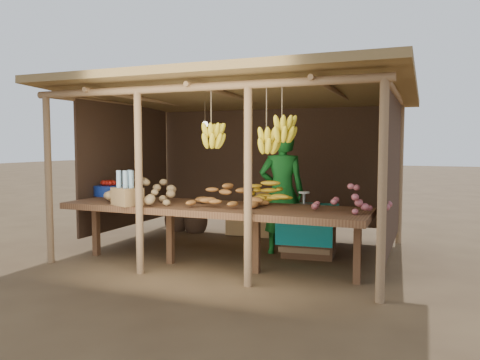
% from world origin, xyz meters
% --- Properties ---
extents(ground, '(60.00, 60.00, 0.00)m').
position_xyz_m(ground, '(0.00, 0.00, 0.00)').
color(ground, brown).
rests_on(ground, ground).
extents(stall_structure, '(4.70, 3.50, 2.43)m').
position_xyz_m(stall_structure, '(0.06, 0.06, 1.92)').
color(stall_structure, '#936E4C').
rests_on(stall_structure, ground).
extents(counter, '(3.90, 1.05, 0.80)m').
position_xyz_m(counter, '(0.00, -0.95, 0.74)').
color(counter, brown).
rests_on(counter, ground).
extents(potato_heap, '(1.21, 0.86, 0.37)m').
position_xyz_m(potato_heap, '(-0.95, -1.05, 0.99)').
color(potato_heap, '#A68556').
rests_on(potato_heap, counter).
extents(sweet_potato_heap, '(1.04, 0.76, 0.36)m').
position_xyz_m(sweet_potato_heap, '(0.19, -1.02, 0.98)').
color(sweet_potato_heap, '#A5642A').
rests_on(sweet_potato_heap, counter).
extents(onion_heap, '(0.95, 0.63, 0.36)m').
position_xyz_m(onion_heap, '(1.70, -0.87, 0.98)').
color(onion_heap, '#A75157').
rests_on(onion_heap, counter).
extents(banana_pile, '(0.77, 0.61, 0.35)m').
position_xyz_m(banana_pile, '(0.59, -0.57, 0.98)').
color(banana_pile, yellow).
rests_on(banana_pile, counter).
extents(tomato_basin, '(0.44, 0.44, 0.23)m').
position_xyz_m(tomato_basin, '(-1.90, -0.52, 0.89)').
color(tomato_basin, navy).
rests_on(tomato_basin, counter).
extents(bottle_box, '(0.43, 0.39, 0.44)m').
position_xyz_m(bottle_box, '(-0.99, -1.34, 0.97)').
color(bottle_box, '#9C7546').
rests_on(bottle_box, counter).
extents(vendor, '(0.75, 0.61, 1.76)m').
position_xyz_m(vendor, '(0.58, 0.16, 0.88)').
color(vendor, '#186C23').
rests_on(vendor, ground).
extents(tarp_crate, '(0.84, 0.74, 0.92)m').
position_xyz_m(tarp_crate, '(0.98, 0.17, 0.38)').
color(tarp_crate, brown).
rests_on(tarp_crate, ground).
extents(carton_stack, '(1.08, 0.46, 0.79)m').
position_xyz_m(carton_stack, '(-0.08, 1.20, 0.35)').
color(carton_stack, '#9C7546').
rests_on(carton_stack, ground).
extents(burlap_sacks, '(0.82, 0.43, 0.58)m').
position_xyz_m(burlap_sacks, '(-1.51, 1.13, 0.25)').
color(burlap_sacks, '#442E1F').
rests_on(burlap_sacks, ground).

